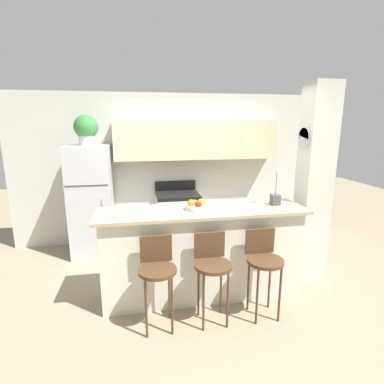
{
  "coord_description": "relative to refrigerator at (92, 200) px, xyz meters",
  "views": [
    {
      "loc": [
        -0.72,
        -3.24,
        2.06
      ],
      "look_at": [
        0.0,
        0.67,
        1.14
      ],
      "focal_mm": 28.0,
      "sensor_mm": 36.0,
      "label": 1
    }
  ],
  "objects": [
    {
      "name": "ground_plane",
      "position": [
        1.45,
        -1.54,
        -0.87
      ],
      "size": [
        14.0,
        14.0,
        0.0
      ],
      "primitive_type": "plane",
      "color": "gray"
    },
    {
      "name": "wall_back",
      "position": [
        1.56,
        0.33,
        0.61
      ],
      "size": [
        5.6,
        0.38,
        2.55
      ],
      "color": "silver",
      "rests_on": "ground_plane"
    },
    {
      "name": "pillar_right",
      "position": [
        2.95,
        -1.38,
        0.41
      ],
      "size": [
        0.38,
        0.32,
        2.55
      ],
      "color": "silver",
      "rests_on": "ground_plane"
    },
    {
      "name": "counter_bar",
      "position": [
        1.45,
        -1.54,
        -0.32
      ],
      "size": [
        2.42,
        0.64,
        1.09
      ],
      "color": "silver",
      "rests_on": "ground_plane"
    },
    {
      "name": "refrigerator",
      "position": [
        0.0,
        0.0,
        0.0
      ],
      "size": [
        0.64,
        0.71,
        1.73
      ],
      "color": "silver",
      "rests_on": "ground_plane"
    },
    {
      "name": "stove_range",
      "position": [
        1.38,
        0.05,
        -0.4
      ],
      "size": [
        0.71,
        0.62,
        1.07
      ],
      "color": "white",
      "rests_on": "ground_plane"
    },
    {
      "name": "bar_stool_left",
      "position": [
        0.89,
        -2.03,
        -0.24
      ],
      "size": [
        0.39,
        0.39,
        0.94
      ],
      "color": "#4C331E",
      "rests_on": "ground_plane"
    },
    {
      "name": "bar_stool_mid",
      "position": [
        1.45,
        -2.03,
        -0.24
      ],
      "size": [
        0.39,
        0.39,
        0.94
      ],
      "color": "#4C331E",
      "rests_on": "ground_plane"
    },
    {
      "name": "bar_stool_right",
      "position": [
        2.02,
        -2.03,
        -0.24
      ],
      "size": [
        0.39,
        0.39,
        0.94
      ],
      "color": "#4C331E",
      "rests_on": "ground_plane"
    },
    {
      "name": "potted_plant_on_fridge",
      "position": [
        -0.0,
        0.0,
        1.11
      ],
      "size": [
        0.36,
        0.36,
        0.45
      ],
      "color": "silver",
      "rests_on": "refrigerator"
    },
    {
      "name": "orchid_vase",
      "position": [
        2.37,
        -1.5,
        0.36
      ],
      "size": [
        0.1,
        0.1,
        0.45
      ],
      "color": "#4C4C51",
      "rests_on": "counter_bar"
    },
    {
      "name": "fruit_bowl",
      "position": [
        1.38,
        -1.53,
        0.26
      ],
      "size": [
        0.26,
        0.26,
        0.12
      ],
      "color": "silver",
      "rests_on": "counter_bar"
    }
  ]
}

